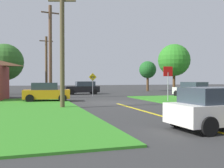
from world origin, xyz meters
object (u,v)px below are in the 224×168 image
object	(u,v)px
utility_pole_mid	(50,51)
direction_sign	(93,82)
car_on_crossroad	(193,90)
car_behind_on_main_road	(219,108)
oak_tree_left	(148,70)
stop_sign	(168,77)
utility_pole_near	(62,48)
pine_tree_center	(174,60)
oak_tree_right	(5,62)
parked_car_near_building	(46,92)
car_approaching_junction	(83,88)
utility_pole_far	(46,64)

from	to	relation	value
utility_pole_mid	direction_sign	size ratio (longest dim) A/B	3.58
car_on_crossroad	car_behind_on_main_road	world-z (taller)	same
direction_sign	oak_tree_left	world-z (taller)	oak_tree_left
stop_sign	utility_pole_mid	xyz separation A→B (m)	(-9.22, 7.20, 2.60)
car_behind_on_main_road	utility_pole_near	world-z (taller)	utility_pole_near
direction_sign	pine_tree_center	distance (m)	13.32
stop_sign	oak_tree_right	bearing A→B (deg)	-43.98
parked_car_near_building	utility_pole_mid	world-z (taller)	utility_pole_mid
utility_pole_mid	parked_car_near_building	bearing A→B (deg)	-99.31
parked_car_near_building	car_behind_on_main_road	distance (m)	15.91
parked_car_near_building	pine_tree_center	distance (m)	20.33
car_behind_on_main_road	parked_car_near_building	bearing A→B (deg)	106.95
car_approaching_junction	utility_pole_far	world-z (taller)	utility_pole_far
utility_pole_mid	car_approaching_junction	bearing A→B (deg)	53.22
pine_tree_center	oak_tree_right	world-z (taller)	pine_tree_center
direction_sign	pine_tree_center	size ratio (longest dim) A/B	0.39
car_behind_on_main_road	direction_sign	xyz separation A→B (m)	(-0.32, 20.22, 0.81)
parked_car_near_building	utility_pole_far	size ratio (longest dim) A/B	0.52
car_on_crossroad	car_behind_on_main_road	size ratio (longest dim) A/B	1.11
parked_car_near_building	utility_pole_near	bearing A→B (deg)	-77.44
car_behind_on_main_road	pine_tree_center	world-z (taller)	pine_tree_center
oak_tree_left	direction_sign	bearing A→B (deg)	-138.01
car_behind_on_main_road	stop_sign	bearing A→B (deg)	66.26
utility_pole_near	pine_tree_center	distance (m)	22.62
car_approaching_junction	utility_pole_near	world-z (taller)	utility_pole_near
car_on_crossroad	parked_car_near_building	bearing A→B (deg)	86.56
utility_pole_far	pine_tree_center	size ratio (longest dim) A/B	1.14
car_on_crossroad	oak_tree_left	world-z (taller)	oak_tree_left
oak_tree_right	pine_tree_center	bearing A→B (deg)	-8.08
car_on_crossroad	utility_pole_mid	size ratio (longest dim) A/B	0.50
utility_pole_near	pine_tree_center	size ratio (longest dim) A/B	1.14
car_approaching_junction	oak_tree_left	bearing A→B (deg)	-153.60
car_approaching_junction	oak_tree_left	size ratio (longest dim) A/B	0.89
stop_sign	direction_sign	size ratio (longest dim) A/B	1.15
car_approaching_junction	utility_pole_far	bearing A→B (deg)	-40.50
car_on_crossroad	utility_pole_mid	world-z (taller)	utility_pole_mid
parked_car_near_building	utility_pole_far	xyz separation A→B (m)	(0.85, 13.67, 3.12)
car_approaching_junction	pine_tree_center	xyz separation A→B (m)	(12.61, -0.68, 3.71)
stop_sign	utility_pole_mid	world-z (taller)	utility_pole_mid
pine_tree_center	car_approaching_junction	bearing A→B (deg)	176.91
pine_tree_center	oak_tree_right	bearing A→B (deg)	171.92
utility_pole_far	direction_sign	distance (m)	9.73
parked_car_near_building	oak_tree_right	xyz separation A→B (m)	(-4.25, 12.39, 3.23)
car_on_crossroad	utility_pole_mid	distance (m)	15.24
parked_car_near_building	oak_tree_left	size ratio (longest dim) A/B	0.84
utility_pole_near	oak_tree_right	distance (m)	18.70
parked_car_near_building	car_behind_on_main_road	bearing A→B (deg)	-63.83
car_on_crossroad	utility_pole_near	world-z (taller)	utility_pole_near
car_approaching_junction	utility_pole_near	distance (m)	16.50
utility_pole_far	pine_tree_center	world-z (taller)	utility_pole_far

